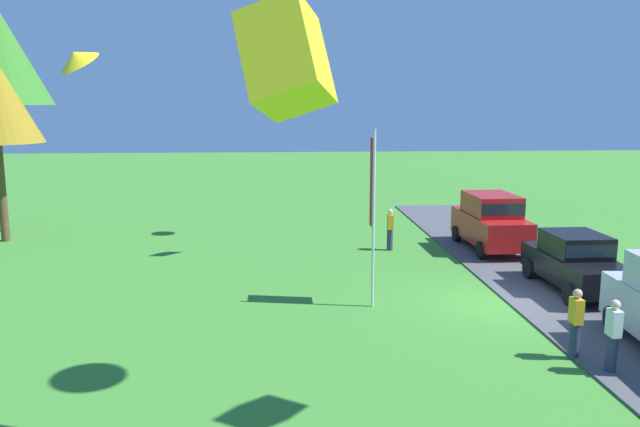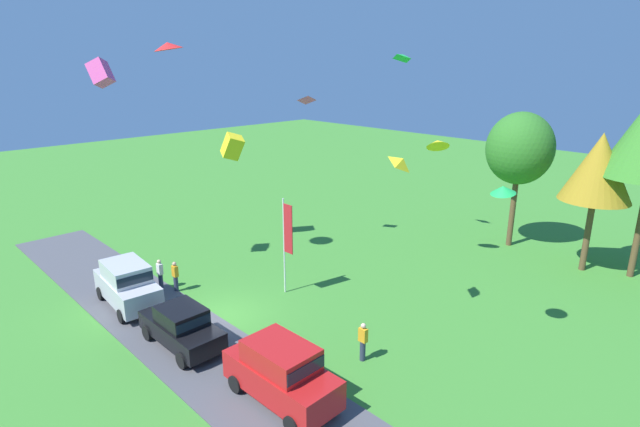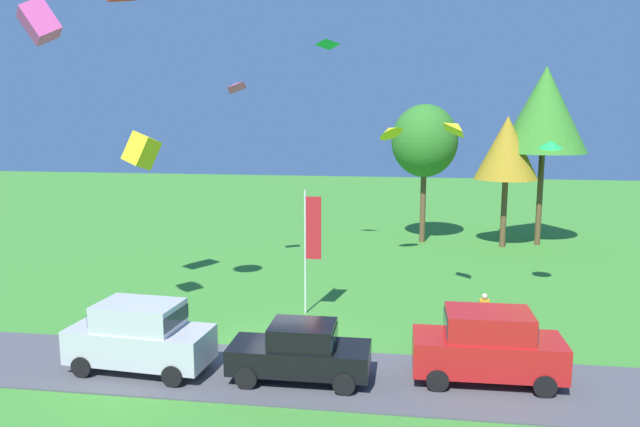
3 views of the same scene
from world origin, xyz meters
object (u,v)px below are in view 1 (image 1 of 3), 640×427
at_px(person_on_lawn, 390,229).
at_px(kite_box_near_flag, 286,59).
at_px(car_sedan_by_flagpole, 575,260).
at_px(flag_banner, 373,195).
at_px(person_watching_sky, 613,336).
at_px(person_beside_suv, 575,323).
at_px(kite_delta_topmost, 273,78).
at_px(car_suv_near_entrance, 491,219).
at_px(kite_delta_trailing_tail, 77,57).
at_px(kite_diamond_over_trees, 306,54).

relative_size(person_on_lawn, kite_box_near_flag, 1.20).
distance_m(car_sedan_by_flagpole, flag_banner, 7.09).
relative_size(car_sedan_by_flagpole, person_watching_sky, 2.58).
distance_m(car_sedan_by_flagpole, person_beside_suv, 5.74).
bearing_deg(kite_delta_topmost, car_suv_near_entrance, -110.85).
height_order(flag_banner, kite_delta_topmost, kite_delta_topmost).
distance_m(car_sedan_by_flagpole, person_on_lawn, 7.80).
xyz_separation_m(kite_box_near_flag, kite_delta_trailing_tail, (11.27, 6.40, 0.78)).
xyz_separation_m(car_suv_near_entrance, kite_box_near_flag, (-14.97, 8.55, 5.31)).
xyz_separation_m(car_suv_near_entrance, kite_diamond_over_trees, (-0.63, 7.55, 6.45)).
relative_size(person_watching_sky, kite_diamond_over_trees, 1.66).
bearing_deg(person_on_lawn, kite_box_near_flag, 163.74).
bearing_deg(person_on_lawn, flag_banner, 165.19).
xyz_separation_m(kite_diamond_over_trees, kite_delta_trailing_tail, (-3.07, 7.40, -0.36)).
relative_size(person_watching_sky, kite_box_near_flag, 1.20).
relative_size(person_on_lawn, person_watching_sky, 1.00).
bearing_deg(person_watching_sky, car_sedan_by_flagpole, -18.96).
height_order(car_suv_near_entrance, kite_box_near_flag, kite_box_near_flag).
bearing_deg(kite_delta_topmost, kite_delta_trailing_tail, 139.03).
xyz_separation_m(person_watching_sky, kite_delta_trailing_tail, (8.08, 13.65, 6.51)).
height_order(car_sedan_by_flagpole, car_suv_near_entrance, car_suv_near_entrance).
bearing_deg(kite_diamond_over_trees, car_sedan_by_flagpole, -121.75).
xyz_separation_m(kite_delta_topmost, kite_box_near_flag, (-18.33, -0.27, -0.43)).
distance_m(car_sedan_by_flagpole, car_suv_near_entrance, 5.83).
distance_m(person_beside_suv, kite_delta_topmost, 17.10).
height_order(car_sedan_by_flagpole, kite_delta_trailing_tail, kite_delta_trailing_tail).
height_order(person_beside_suv, kite_diamond_over_trees, kite_diamond_over_trees).
bearing_deg(kite_box_near_flag, kite_diamond_over_trees, -3.97).
height_order(car_suv_near_entrance, person_beside_suv, car_suv_near_entrance).
distance_m(kite_diamond_over_trees, kite_box_near_flag, 14.42).
height_order(person_on_lawn, person_watching_sky, same).
bearing_deg(car_sedan_by_flagpole, kite_box_near_flag, 134.64).
xyz_separation_m(car_suv_near_entrance, person_on_lawn, (0.33, 4.08, -0.42)).
relative_size(car_sedan_by_flagpole, person_on_lawn, 2.58).
xyz_separation_m(car_sedan_by_flagpole, person_watching_sky, (-6.00, 2.06, -0.16)).
height_order(person_on_lawn, person_beside_suv, same).
xyz_separation_m(car_sedan_by_flagpole, kite_diamond_over_trees, (5.14, 8.31, 6.71)).
relative_size(flag_banner, kite_diamond_over_trees, 5.10).
distance_m(person_beside_suv, person_watching_sky, 0.95).
bearing_deg(person_watching_sky, flag_banner, 41.36).
relative_size(car_suv_near_entrance, person_watching_sky, 2.71).
bearing_deg(kite_diamond_over_trees, car_suv_near_entrance, -85.22).
height_order(car_suv_near_entrance, flag_banner, flag_banner).
distance_m(person_on_lawn, kite_diamond_over_trees, 7.76).
distance_m(car_suv_near_entrance, kite_box_near_flag, 18.04).
bearing_deg(kite_delta_topmost, kite_box_near_flag, -179.15).
relative_size(person_beside_suv, kite_delta_topmost, 1.73).
bearing_deg(person_watching_sky, kite_delta_trailing_tail, 59.37).
xyz_separation_m(car_suv_near_entrance, person_beside_suv, (-10.94, 1.75, -0.42)).
bearing_deg(kite_box_near_flag, flag_banner, -17.43).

